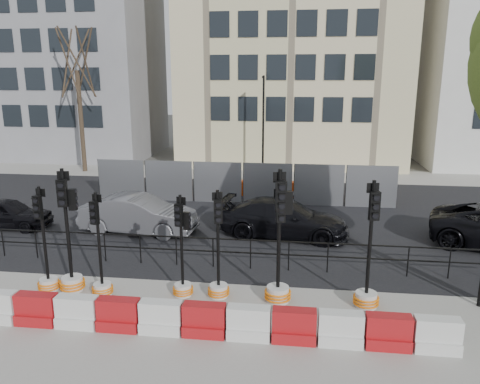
# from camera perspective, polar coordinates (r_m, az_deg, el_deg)

# --- Properties ---
(ground) EXTENTS (120.00, 120.00, 0.00)m
(ground) POSITION_cam_1_polar(r_m,az_deg,el_deg) (14.14, -4.17, -11.04)
(ground) COLOR #51514C
(ground) RESTS_ON ground
(sidewalk_near) EXTENTS (40.00, 6.00, 0.02)m
(sidewalk_near) POSITION_cam_1_polar(r_m,az_deg,el_deg) (11.56, -7.20, -17.21)
(sidewalk_near) COLOR gray
(sidewalk_near) RESTS_ON ground
(road) EXTENTS (40.00, 14.00, 0.03)m
(road) POSITION_cam_1_polar(r_m,az_deg,el_deg) (20.61, -0.37, -2.83)
(road) COLOR black
(road) RESTS_ON ground
(sidewalk_far) EXTENTS (40.00, 4.00, 0.02)m
(sidewalk_far) POSITION_cam_1_polar(r_m,az_deg,el_deg) (29.29, 1.95, 2.23)
(sidewalk_far) COLOR gray
(sidewalk_far) RESTS_ON ground
(building_grey) EXTENTS (11.00, 9.06, 14.00)m
(building_grey) POSITION_cam_1_polar(r_m,az_deg,el_deg) (38.33, -19.13, 14.78)
(building_grey) COLOR gray
(building_grey) RESTS_ON ground
(building_cream) EXTENTS (15.00, 10.06, 18.00)m
(building_cream) POSITION_cam_1_polar(r_m,az_deg,el_deg) (34.68, 6.52, 18.91)
(building_cream) COLOR beige
(building_cream) RESTS_ON ground
(kerb_railing) EXTENTS (18.00, 0.04, 1.00)m
(kerb_railing) POSITION_cam_1_polar(r_m,az_deg,el_deg) (14.96, -3.31, -6.74)
(kerb_railing) COLOR black
(kerb_railing) RESTS_ON ground
(heras_fencing) EXTENTS (14.33, 1.72, 2.00)m
(heras_fencing) POSITION_cam_1_polar(r_m,az_deg,el_deg) (23.13, 1.95, 0.68)
(heras_fencing) COLOR gray
(heras_fencing) RESTS_ON ground
(lamp_post_far) EXTENTS (0.12, 0.56, 6.00)m
(lamp_post_far) POSITION_cam_1_polar(r_m,az_deg,el_deg) (27.75, 2.84, 8.28)
(lamp_post_far) COLOR black
(lamp_post_far) RESTS_ON ground
(tree_bare_far) EXTENTS (2.00, 2.00, 9.00)m
(tree_bare_far) POSITION_cam_1_polar(r_m,az_deg,el_deg) (31.18, -19.31, 14.48)
(tree_bare_far) COLOR #473828
(tree_bare_far) RESTS_ON ground
(barrier_row) EXTENTS (12.55, 0.50, 0.80)m
(barrier_row) POSITION_cam_1_polar(r_m,az_deg,el_deg) (11.55, -7.00, -15.19)
(barrier_row) COLOR #B01B0E
(barrier_row) RESTS_ON ground
(traffic_signal_a) EXTENTS (0.60, 0.60, 3.07)m
(traffic_signal_a) POSITION_cam_1_polar(r_m,az_deg,el_deg) (14.47, -22.46, -8.79)
(traffic_signal_a) COLOR silver
(traffic_signal_a) RESTS_ON ground
(traffic_signal_b) EXTENTS (0.70, 0.70, 3.57)m
(traffic_signal_b) POSITION_cam_1_polar(r_m,az_deg,el_deg) (14.13, -19.93, -8.17)
(traffic_signal_b) COLOR silver
(traffic_signal_b) RESTS_ON ground
(traffic_signal_c) EXTENTS (0.59, 0.59, 2.98)m
(traffic_signal_c) POSITION_cam_1_polar(r_m,az_deg,el_deg) (13.69, -16.56, -9.68)
(traffic_signal_c) COLOR silver
(traffic_signal_c) RESTS_ON ground
(traffic_signal_d) EXTENTS (0.57, 0.57, 2.91)m
(traffic_signal_d) POSITION_cam_1_polar(r_m,az_deg,el_deg) (13.18, -7.01, -9.75)
(traffic_signal_d) COLOR silver
(traffic_signal_d) RESTS_ON ground
(traffic_signal_e) EXTENTS (0.60, 0.60, 3.07)m
(traffic_signal_e) POSITION_cam_1_polar(r_m,az_deg,el_deg) (13.05, -2.64, -10.20)
(traffic_signal_e) COLOR silver
(traffic_signal_e) RESTS_ON ground
(traffic_signal_f) EXTENTS (0.72, 0.72, 3.68)m
(traffic_signal_f) POSITION_cam_1_polar(r_m,az_deg,el_deg) (12.72, 4.75, -9.69)
(traffic_signal_f) COLOR silver
(traffic_signal_f) RESTS_ON ground
(traffic_signal_g) EXTENTS (0.63, 0.63, 3.22)m
(traffic_signal_g) POSITION_cam_1_polar(r_m,az_deg,el_deg) (12.84, 4.69, -10.49)
(traffic_signal_g) COLOR silver
(traffic_signal_g) RESTS_ON ground
(traffic_signal_h) EXTENTS (0.68, 0.68, 3.46)m
(traffic_signal_h) POSITION_cam_1_polar(r_m,az_deg,el_deg) (12.91, 15.27, -10.59)
(traffic_signal_h) COLOR silver
(traffic_signal_h) RESTS_ON ground
(car_a) EXTENTS (1.67, 3.71, 1.23)m
(car_a) POSITION_cam_1_polar(r_m,az_deg,el_deg) (21.01, -26.70, -2.32)
(car_a) COLOR black
(car_a) RESTS_ON ground
(car_b) EXTENTS (2.31, 4.77, 1.49)m
(car_b) POSITION_cam_1_polar(r_m,az_deg,el_deg) (18.60, -12.29, -2.68)
(car_b) COLOR #55555A
(car_b) RESTS_ON ground
(car_c) EXTENTS (3.34, 5.44, 1.42)m
(car_c) POSITION_cam_1_polar(r_m,az_deg,el_deg) (17.87, 5.42, -3.22)
(car_c) COLOR black
(car_c) RESTS_ON ground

